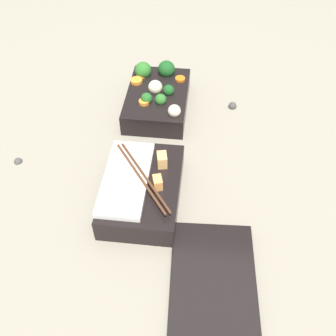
% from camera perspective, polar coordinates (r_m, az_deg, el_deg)
% --- Properties ---
extents(ground_plane, '(3.00, 3.00, 0.00)m').
position_cam_1_polar(ground_plane, '(0.90, -1.81, 3.05)').
color(ground_plane, gray).
extents(bento_tray_vegetable, '(0.22, 0.15, 0.08)m').
position_cam_1_polar(bento_tray_vegetable, '(0.99, -1.55, 10.21)').
color(bento_tray_vegetable, black).
rests_on(bento_tray_vegetable, ground_plane).
extents(bento_tray_rice, '(0.22, 0.15, 0.08)m').
position_cam_1_polar(bento_tray_rice, '(0.78, -3.91, -2.97)').
color(bento_tray_rice, black).
rests_on(bento_tray_rice, ground_plane).
extents(bento_lid, '(0.22, 0.15, 0.02)m').
position_cam_1_polar(bento_lid, '(0.69, 6.55, -15.69)').
color(bento_lid, black).
rests_on(bento_lid, ground_plane).
extents(pebble_0, '(0.02, 0.02, 0.02)m').
position_cam_1_polar(pebble_0, '(0.92, -20.97, 1.04)').
color(pebble_0, '#474442').
rests_on(pebble_0, ground_plane).
extents(pebble_1, '(0.02, 0.02, 0.02)m').
position_cam_1_polar(pebble_1, '(1.01, 9.34, 8.88)').
color(pebble_1, '#474442').
rests_on(pebble_1, ground_plane).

